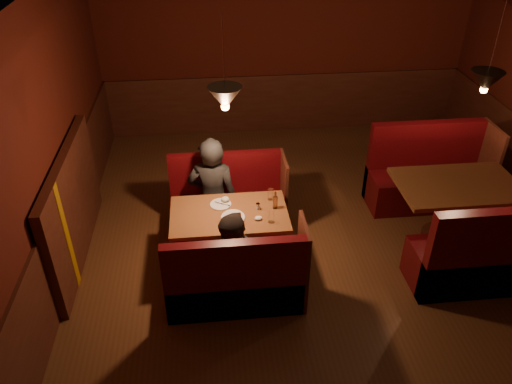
{
  "coord_description": "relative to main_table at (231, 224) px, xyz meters",
  "views": [
    {
      "loc": [
        -1.34,
        -4.46,
        3.9
      ],
      "look_at": [
        -0.86,
        0.04,
        0.95
      ],
      "focal_mm": 35.0,
      "sensor_mm": 36.0,
      "label": 1
    }
  ],
  "objects": [
    {
      "name": "room",
      "position": [
        0.87,
        -0.0,
        0.51
      ],
      "size": [
        6.02,
        7.02,
        2.92
      ],
      "color": "brown",
      "rests_on": "ground"
    },
    {
      "name": "main_table",
      "position": [
        0.0,
        0.0,
        0.0
      ],
      "size": [
        1.3,
        0.79,
        0.91
      ],
      "color": "brown",
      "rests_on": "ground"
    },
    {
      "name": "main_bench_far",
      "position": [
        0.01,
        0.74,
        -0.23
      ],
      "size": [
        1.43,
        0.51,
        0.97
      ],
      "color": "#3A0706",
      "rests_on": "ground"
    },
    {
      "name": "main_bench_near",
      "position": [
        0.01,
        -0.74,
        -0.23
      ],
      "size": [
        1.43,
        0.51,
        0.97
      ],
      "color": "#3A0706",
      "rests_on": "ground"
    },
    {
      "name": "second_table",
      "position": [
        2.69,
        0.15,
        0.06
      ],
      "size": [
        1.42,
        0.91,
        0.8
      ],
      "color": "brown",
      "rests_on": "ground"
    },
    {
      "name": "second_bench_far",
      "position": [
        2.72,
        1.0,
        -0.18
      ],
      "size": [
        1.57,
        0.59,
        1.12
      ],
      "color": "#3A0706",
      "rests_on": "ground"
    },
    {
      "name": "second_bench_near",
      "position": [
        2.72,
        -0.7,
        -0.18
      ],
      "size": [
        1.57,
        0.59,
        1.12
      ],
      "color": "#3A0706",
      "rests_on": "ground"
    },
    {
      "name": "diner_a",
      "position": [
        -0.18,
        0.6,
        0.3
      ],
      "size": [
        0.66,
        0.49,
        1.67
      ],
      "primitive_type": "imported",
      "rotation": [
        0.0,
        0.0,
        2.99
      ],
      "color": "black",
      "rests_on": "ground"
    },
    {
      "name": "diner_b",
      "position": [
        0.02,
        -0.59,
        0.16
      ],
      "size": [
        0.74,
        0.61,
        1.39
      ],
      "primitive_type": "imported",
      "rotation": [
        0.0,
        0.0,
        -0.12
      ],
      "color": "black",
      "rests_on": "ground"
    }
  ]
}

